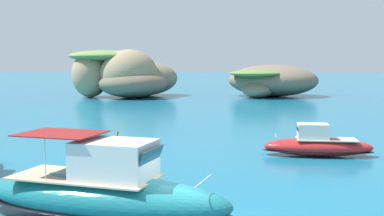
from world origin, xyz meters
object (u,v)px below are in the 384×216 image
Objects in this scene: islet_large at (127,76)px; channel_buoy at (118,148)px; motorboat_red at (318,145)px; islet_small at (269,82)px; motorboat_teal at (104,193)px.

islet_large is 11.80× the size of channel_buoy.
islet_large reaches higher than motorboat_red.
islet_large is 1.06× the size of islet_small.
motorboat_teal reaches higher than motorboat_red.
islet_small is 50.84m from channel_buoy.
motorboat_red is at bearing 0.72° from channel_buoy.
islet_small is 11.11× the size of channel_buoy.
channel_buoy is (-12.46, -0.16, -0.33)m from motorboat_red.
islet_large is at bearing 101.69° from channel_buoy.
motorboat_teal is 1.56× the size of motorboat_red.
islet_small is (22.17, 3.09, -0.99)m from islet_large.
islet_large is at bearing -172.07° from islet_small.
motorboat_red is at bearing -90.19° from islet_small.
channel_buoy is at bearing 101.28° from motorboat_teal.
motorboat_teal is at bearing -126.68° from motorboat_red.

